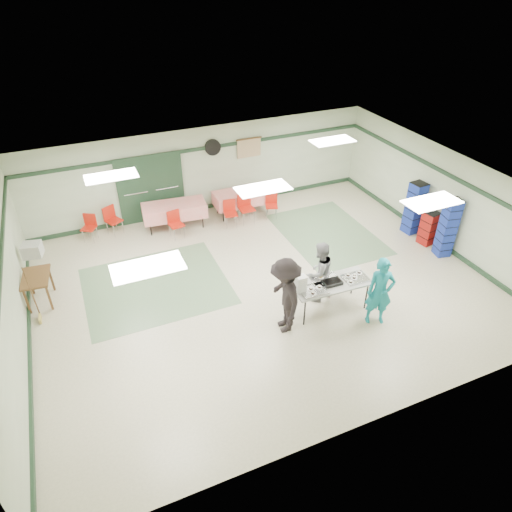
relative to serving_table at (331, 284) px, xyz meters
name	(u,v)px	position (x,y,z in m)	size (l,w,h in m)	color
floor	(262,284)	(-1.07, 1.48, -0.72)	(11.00, 11.00, 0.00)	beige
ceiling	(263,187)	(-1.07, 1.48, 1.98)	(11.00, 11.00, 0.00)	white
wall_back	(204,170)	(-1.07, 5.98, 0.63)	(11.00, 11.00, 0.00)	beige
wall_front	(374,373)	(-1.07, -3.02, 0.63)	(11.00, 11.00, 0.00)	beige
wall_left	(10,297)	(-6.57, 1.48, 0.63)	(9.00, 9.00, 0.00)	beige
wall_right	(443,198)	(4.43, 1.48, 0.63)	(9.00, 9.00, 0.00)	beige
trim_back	(203,148)	(-1.07, 5.95, 1.33)	(11.00, 0.06, 0.10)	#1E3724
baseboard_back	(207,207)	(-1.07, 5.95, -0.66)	(11.00, 0.06, 0.12)	#1E3724
trim_left	(0,268)	(-6.54, 1.48, 1.33)	(9.00, 0.06, 0.10)	#1E3724
baseboard_left	(29,343)	(-6.54, 1.48, -0.66)	(9.00, 0.06, 0.12)	#1E3724
trim_right	(448,175)	(4.40, 1.48, 1.33)	(9.00, 0.06, 0.10)	#1E3724
baseboard_right	(432,238)	(4.40, 1.48, -0.66)	(9.00, 0.06, 0.12)	#1E3724
green_patch_a	(156,286)	(-3.57, 2.48, -0.71)	(3.50, 3.00, 0.01)	slate
green_patch_b	(327,234)	(1.73, 2.98, -0.71)	(2.50, 3.50, 0.01)	slate
double_door_left	(136,191)	(-3.27, 5.92, 0.33)	(0.90, 0.06, 2.10)	#979A97
double_door_right	(167,186)	(-2.32, 5.92, 0.33)	(0.90, 0.06, 2.10)	#979A97
door_frame	(151,189)	(-2.80, 5.90, 0.33)	(2.00, 0.03, 2.15)	#1E3724
wall_fan	(213,147)	(-0.77, 5.92, 1.33)	(0.50, 0.50, 0.10)	black
scroll_banner	(249,148)	(0.43, 5.92, 1.13)	(0.80, 0.02, 0.60)	tan
serving_table	(331,284)	(0.00, 0.00, 0.00)	(1.88, 0.82, 0.76)	#B5B5B0
sheet_tray_right	(356,278)	(0.60, -0.09, 0.06)	(0.57, 0.43, 0.02)	silver
sheet_tray_mid	(326,281)	(-0.09, 0.10, 0.06)	(0.62, 0.47, 0.02)	silver
sheet_tray_left	(313,290)	(-0.52, -0.10, 0.06)	(0.60, 0.45, 0.02)	silver
baking_pan	(332,282)	(-0.01, -0.04, 0.08)	(0.44, 0.27, 0.08)	black
foam_box_stack	(301,284)	(-0.79, 0.02, 0.24)	(0.22, 0.20, 0.40)	white
volunteer_teal	(380,292)	(0.75, -0.79, 0.12)	(0.61, 0.40, 1.67)	teal
volunteer_grey	(319,272)	(-0.06, 0.45, 0.06)	(0.76, 0.59, 1.56)	gray
volunteer_dark	(285,296)	(-1.28, -0.18, 0.20)	(1.18, 0.68, 1.83)	black
dining_table_a	(242,197)	(-0.12, 5.20, -0.15)	(1.80, 0.82, 0.77)	red
dining_table_b	(174,210)	(-2.32, 5.20, -0.15)	(1.95, 1.03, 0.77)	red
chair_a	(245,205)	(-0.23, 4.64, -0.14)	(0.44, 0.44, 0.95)	red
chair_b	(230,210)	(-0.75, 4.63, -0.21)	(0.44, 0.44, 0.83)	red
chair_c	(271,203)	(0.64, 4.62, -0.23)	(0.48, 0.48, 0.80)	red
chair_d	(175,221)	(-2.46, 4.63, -0.21)	(0.45, 0.45, 0.82)	red
chair_loose_a	(112,217)	(-4.12, 5.56, -0.19)	(0.54, 0.54, 0.86)	red
chair_loose_b	(89,225)	(-4.77, 5.46, -0.23)	(0.51, 0.51, 0.79)	red
crate_stack_blue_a	(414,208)	(4.08, 2.10, 0.08)	(0.41, 0.41, 1.59)	navy
crate_stack_red	(429,228)	(4.08, 1.40, -0.21)	(0.39, 0.39, 1.00)	maroon
crate_stack_blue_b	(448,228)	(4.08, 0.76, 0.13)	(0.37, 0.37, 1.70)	navy
printer_table	(36,280)	(-6.22, 2.96, -0.07)	(0.70, 0.99, 0.74)	brown
office_printer	(32,250)	(-6.22, 3.90, 0.20)	(0.44, 0.39, 0.35)	#ABABA6
broom	(32,293)	(-6.30, 2.29, 0.07)	(0.03, 0.03, 1.51)	brown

